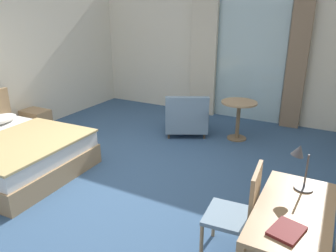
{
  "coord_description": "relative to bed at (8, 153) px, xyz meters",
  "views": [
    {
      "loc": [
        2.55,
        -3.34,
        2.28
      ],
      "look_at": [
        0.63,
        0.23,
        0.82
      ],
      "focal_mm": 34.64,
      "sensor_mm": 36.0,
      "label": 1
    }
  ],
  "objects": [
    {
      "name": "armchair_by_window",
      "position": [
        1.68,
        2.61,
        0.04
      ],
      "size": [
        1.02,
        0.99,
        0.8
      ],
      "color": "gray",
      "rests_on": "ground"
    },
    {
      "name": "curtain_panel_left",
      "position": [
        1.43,
        3.99,
        1.06
      ],
      "size": [
        0.58,
        0.1,
        2.71
      ],
      "primitive_type": "cube",
      "color": "beige",
      "rests_on": "ground"
    },
    {
      "name": "nightstand",
      "position": [
        -0.9,
        1.29,
        -0.06
      ],
      "size": [
        0.51,
        0.37,
        0.46
      ],
      "color": "tan",
      "rests_on": "ground"
    },
    {
      "name": "desk_lamp",
      "position": [
        3.95,
        0.16,
        0.71
      ],
      "size": [
        0.24,
        0.17,
        0.44
      ],
      "color": "#4C4C51",
      "rests_on": "writing_desk"
    },
    {
      "name": "wall_back",
      "position": [
        1.6,
        4.17,
        1.15
      ],
      "size": [
        5.8,
        0.12,
        2.88
      ],
      "primitive_type": "cube",
      "color": "silver",
      "rests_on": "ground"
    },
    {
      "name": "writing_desk",
      "position": [
        3.99,
        -0.21,
        0.34
      ],
      "size": [
        0.61,
        1.23,
        0.72
      ],
      "color": "tan",
      "rests_on": "ground"
    },
    {
      "name": "round_cafe_table",
      "position": [
        2.62,
        2.83,
        0.24
      ],
      "size": [
        0.64,
        0.64,
        0.72
      ],
      "color": "tan",
      "rests_on": "ground"
    },
    {
      "name": "desk_chair",
      "position": [
        3.53,
        -0.16,
        0.25
      ],
      "size": [
        0.48,
        0.49,
        0.98
      ],
      "color": "gray",
      "rests_on": "ground"
    },
    {
      "name": "closed_book",
      "position": [
        3.98,
        -0.55,
        0.45
      ],
      "size": [
        0.27,
        0.32,
        0.02
      ],
      "primitive_type": "cube",
      "rotation": [
        0.0,
        0.0,
        -0.26
      ],
      "color": "maroon",
      "rests_on": "writing_desk"
    },
    {
      "name": "bed",
      "position": [
        0.0,
        0.0,
        0.0
      ],
      "size": [
        2.07,
        1.77,
        1.0
      ],
      "color": "tan",
      "rests_on": "ground"
    },
    {
      "name": "balcony_glass_door",
      "position": [
        2.4,
        4.09,
        0.98
      ],
      "size": [
        1.5,
        0.02,
        2.54
      ],
      "primitive_type": "cube",
      "color": "silver",
      "rests_on": "ground"
    },
    {
      "name": "ground",
      "position": [
        1.6,
        0.62,
        -0.34
      ],
      "size": [
        6.2,
        7.61,
        0.1
      ],
      "primitive_type": "cube",
      "color": "#38567A"
    },
    {
      "name": "curtain_panel_right",
      "position": [
        3.37,
        3.99,
        1.06
      ],
      "size": [
        0.37,
        0.1,
        2.71
      ],
      "primitive_type": "cube",
      "color": "#897056",
      "rests_on": "ground"
    }
  ]
}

